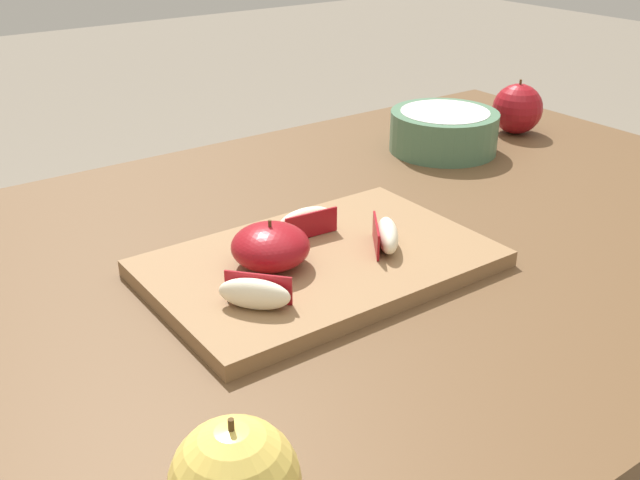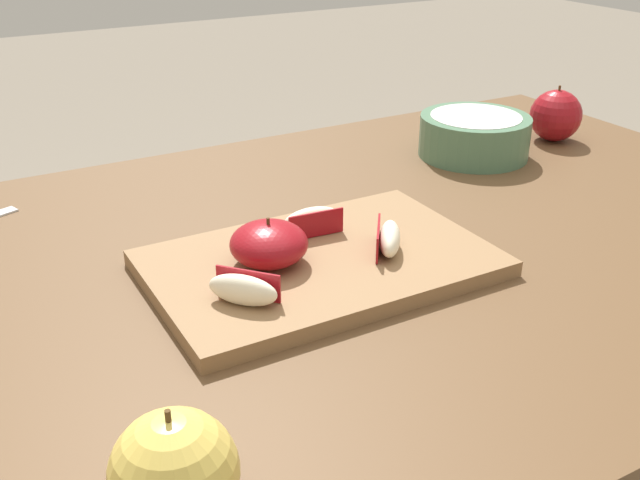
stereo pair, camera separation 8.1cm
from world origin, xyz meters
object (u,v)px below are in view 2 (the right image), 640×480
Objects in this scene: apple_wedge_back at (243,289)px; whole_apple_red_delicious at (556,116)px; apple_wedge_right at (389,238)px; whole_apple_golden at (174,473)px; cutting_board at (320,263)px; apple_wedge_left at (312,221)px; ceramic_fruit_bowl at (474,135)px; apple_half_skin_up at (269,244)px.

apple_wedge_back is 0.74m from whole_apple_red_delicious.
apple_wedge_right is 0.41m from whole_apple_golden.
cutting_board is 0.13m from apple_wedge_back.
cutting_board is 0.37m from whole_apple_golden.
apple_wedge_left is (0.02, 0.06, 0.03)m from cutting_board.
apple_wedge_right is (0.07, -0.03, 0.03)m from cutting_board.
whole_apple_red_delicious is at bearing 30.18° from whole_apple_golden.
ceramic_fruit_bowl is (0.33, 0.25, 0.00)m from apple_wedge_right.
apple_half_skin_up is at bearing -162.14° from whole_apple_red_delicious.
whole_apple_golden is at bearing -143.58° from ceramic_fruit_bowl.
whole_apple_golden is at bearing -130.78° from apple_wedge_left.
whole_apple_golden is 0.55× the size of ceramic_fruit_bowl.
cutting_board is 0.08m from apple_wedge_right.
apple_half_skin_up is 0.90× the size of whole_apple_golden.
apple_wedge_right and apple_wedge_left have the same top height.
whole_apple_golden is at bearing -123.76° from apple_wedge_back.
whole_apple_red_delicious reaches higher than apple_wedge_left.
apple_half_skin_up is 0.66m from whole_apple_red_delicious.
cutting_board is 5.15× the size of apple_wedge_right.
cutting_board is 4.40× the size of apple_half_skin_up.
apple_wedge_left is 0.41m from ceramic_fruit_bowl.
apple_wedge_back and apple_wedge_left have the same top height.
ceramic_fruit_bowl is (0.52, 0.27, 0.00)m from apple_wedge_back.
apple_half_skin_up is 0.35m from whole_apple_golden.
apple_half_skin_up reaches higher than cutting_board.
whole_apple_golden is (-0.83, -0.48, 0.00)m from whole_apple_red_delicious.
cutting_board is at bearing 45.94° from whole_apple_golden.
apple_wedge_right is at bearing -154.12° from whole_apple_red_delicious.
ceramic_fruit_bowl reaches higher than apple_wedge_back.
whole_apple_red_delicious reaches higher than ceramic_fruit_bowl.
whole_apple_red_delicious is at bearing 20.60° from cutting_board.
apple_wedge_back is at bearing -152.23° from ceramic_fruit_bowl.
whole_apple_red_delicious is (0.55, 0.16, 0.01)m from apple_wedge_left.
whole_apple_red_delicious reaches higher than apple_half_skin_up.
apple_wedge_left is at bearing 49.22° from whole_apple_golden.
ceramic_fruit_bowl is (0.40, 0.22, 0.03)m from cutting_board.
apple_wedge_left is at bearing 121.35° from apple_wedge_right.
whole_apple_golden reaches higher than apple_wedge_left.
cutting_board is 4.01× the size of whole_apple_red_delicious.
whole_apple_red_delicious is at bearing 25.88° from apple_wedge_right.
whole_apple_golden is (-0.28, -0.33, 0.01)m from apple_wedge_left.
apple_half_skin_up is at bearing -149.90° from apple_wedge_left.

